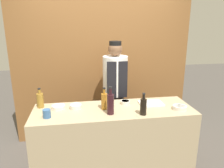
{
  "coord_description": "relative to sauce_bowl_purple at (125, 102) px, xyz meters",
  "views": [
    {
      "loc": [
        -0.41,
        -2.43,
        1.97
      ],
      "look_at": [
        0.0,
        0.13,
        1.22
      ],
      "focal_mm": 35.0,
      "sensor_mm": 36.0,
      "label": 1
    }
  ],
  "objects": [
    {
      "name": "cabinet_wall",
      "position": [
        -0.18,
        1.01,
        0.23
      ],
      "size": [
        2.89,
        0.18,
        2.4
      ],
      "color": "brown",
      "rests_on": "ground_plane"
    },
    {
      "name": "counter",
      "position": [
        -0.18,
        -0.14,
        -0.49
      ],
      "size": [
        1.94,
        0.64,
        0.94
      ],
      "color": "tan",
      "rests_on": "ground_plane"
    },
    {
      "name": "sauce_bowl_purple",
      "position": [
        0.0,
        0.0,
        0.0
      ],
      "size": [
        0.12,
        0.12,
        0.04
      ],
      "color": "silver",
      "rests_on": "counter"
    },
    {
      "name": "sauce_bowl_green",
      "position": [
        0.61,
        -0.28,
        0.0
      ],
      "size": [
        0.17,
        0.17,
        0.05
      ],
      "color": "silver",
      "rests_on": "counter"
    },
    {
      "name": "sauce_bowl_yellow",
      "position": [
        -0.63,
        -0.05,
        0.0
      ],
      "size": [
        0.14,
        0.14,
        0.05
      ],
      "color": "silver",
      "rests_on": "counter"
    },
    {
      "name": "sauce_bowl_white",
      "position": [
        -0.84,
        -0.02,
        -0.0
      ],
      "size": [
        0.16,
        0.16,
        0.04
      ],
      "color": "silver",
      "rests_on": "counter"
    },
    {
      "name": "cutting_board",
      "position": [
        0.32,
        -0.06,
        -0.01
      ],
      "size": [
        0.3,
        0.22,
        0.02
      ],
      "color": "white",
      "rests_on": "counter"
    },
    {
      "name": "bottle_amber",
      "position": [
        -0.29,
        -0.12,
        0.08
      ],
      "size": [
        0.08,
        0.08,
        0.27
      ],
      "color": "#9E661E",
      "rests_on": "counter"
    },
    {
      "name": "bottle_wine",
      "position": [
        -0.24,
        -0.28,
        0.1
      ],
      "size": [
        0.08,
        0.08,
        0.33
      ],
      "color": "black",
      "rests_on": "counter"
    },
    {
      "name": "bottle_vinegar",
      "position": [
        -1.06,
        0.05,
        0.07
      ],
      "size": [
        0.08,
        0.08,
        0.25
      ],
      "color": "olive",
      "rests_on": "counter"
    },
    {
      "name": "bottle_soy",
      "position": [
        0.13,
        -0.36,
        0.08
      ],
      "size": [
        0.07,
        0.07,
        0.26
      ],
      "color": "black",
      "rests_on": "counter"
    },
    {
      "name": "cup_blue",
      "position": [
        -0.95,
        -0.27,
        0.02
      ],
      "size": [
        0.09,
        0.09,
        0.1
      ],
      "color": "#386093",
      "rests_on": "counter"
    },
    {
      "name": "chef_center",
      "position": [
        -0.04,
        0.54,
        -0.05
      ],
      "size": [
        0.37,
        0.37,
        1.69
      ],
      "color": "#28282D",
      "rests_on": "ground_plane"
    }
  ]
}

